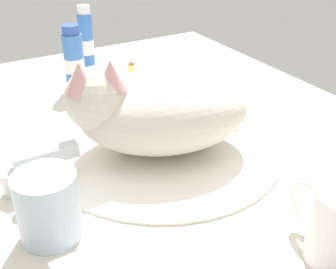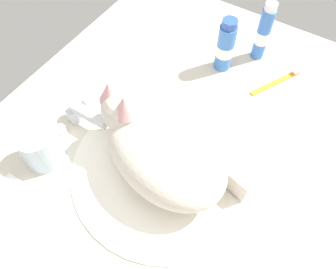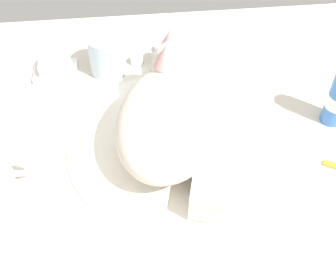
{
  "view_description": "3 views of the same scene",
  "coord_description": "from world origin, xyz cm",
  "px_view_note": "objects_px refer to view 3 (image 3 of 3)",
  "views": [
    {
      "loc": [
        -55.03,
        30.92,
        37.6
      ],
      "look_at": [
        -2.63,
        0.66,
        4.25
      ],
      "focal_mm": 48.13,
      "sensor_mm": 36.0,
      "label": 1
    },
    {
      "loc": [
        -25.76,
        -16.55,
        59.22
      ],
      "look_at": [
        2.7,
        1.25,
        7.83
      ],
      "focal_mm": 35.18,
      "sensor_mm": 36.0,
      "label": 2
    },
    {
      "loc": [
        -5.6,
        -51.69,
        64.98
      ],
      "look_at": [
        -0.59,
        -0.91,
        4.35
      ],
      "focal_mm": 48.22,
      "sensor_mm": 36.0,
      "label": 3
    }
  ],
  "objects_px": {
    "rinse_cup": "(107,54)",
    "soap_bar": "(54,65)",
    "faucet": "(160,57)",
    "cat": "(174,113)"
  },
  "relations": [
    {
      "from": "rinse_cup",
      "to": "soap_bar",
      "type": "distance_m",
      "value": 0.11
    },
    {
      "from": "cat",
      "to": "rinse_cup",
      "type": "bearing_deg",
      "value": 119.25
    },
    {
      "from": "cat",
      "to": "rinse_cup",
      "type": "relative_size",
      "value": 3.83
    },
    {
      "from": "faucet",
      "to": "soap_bar",
      "type": "distance_m",
      "value": 0.22
    },
    {
      "from": "soap_bar",
      "to": "cat",
      "type": "bearing_deg",
      "value": -42.5
    },
    {
      "from": "faucet",
      "to": "rinse_cup",
      "type": "relative_size",
      "value": 1.46
    },
    {
      "from": "faucet",
      "to": "soap_bar",
      "type": "xyz_separation_m",
      "value": [
        -0.22,
        0.0,
        -0.0
      ]
    },
    {
      "from": "rinse_cup",
      "to": "faucet",
      "type": "bearing_deg",
      "value": 0.45
    },
    {
      "from": "rinse_cup",
      "to": "soap_bar",
      "type": "relative_size",
      "value": 1.43
    },
    {
      "from": "cat",
      "to": "soap_bar",
      "type": "bearing_deg",
      "value": 137.5
    }
  ]
}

